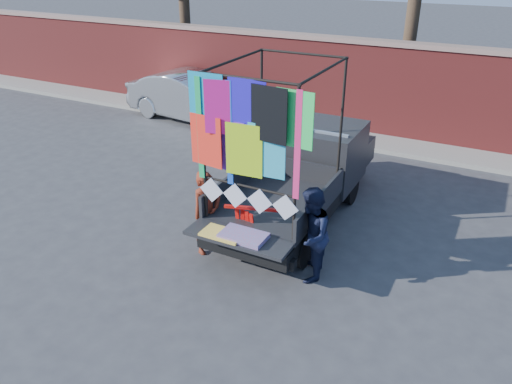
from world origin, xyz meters
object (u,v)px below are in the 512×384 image
at_px(pickup_truck, 307,170).
at_px(sedan, 194,97).
at_px(man, 310,235).
at_px(woman, 207,213).

bearing_deg(pickup_truck, sedan, 144.30).
bearing_deg(man, sedan, -148.25).
distance_m(sedan, woman, 7.44).
xyz_separation_m(woman, man, (1.84, 0.08, 0.03)).
distance_m(woman, man, 1.84).
distance_m(sedan, man, 8.59).
bearing_deg(sedan, woman, -138.16).
bearing_deg(sedan, pickup_truck, -119.42).
bearing_deg(woman, man, -63.87).
distance_m(pickup_truck, sedan, 6.40).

